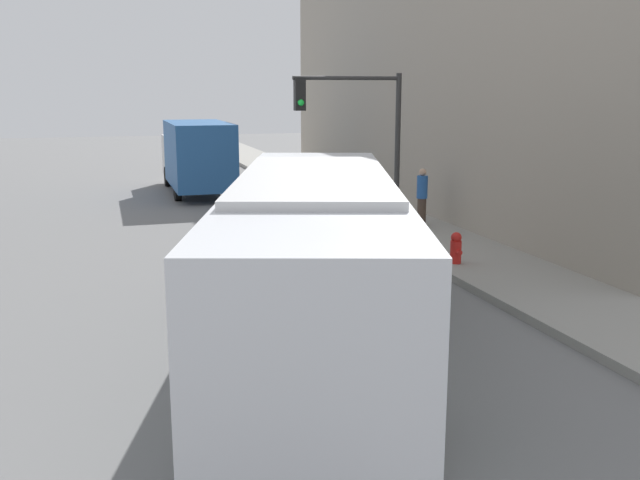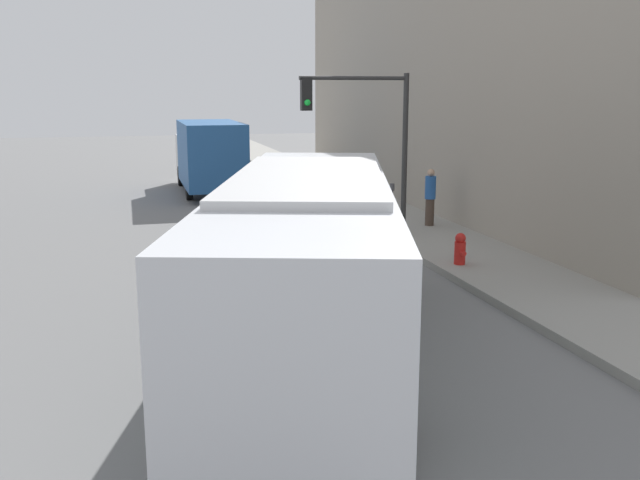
# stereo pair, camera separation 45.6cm
# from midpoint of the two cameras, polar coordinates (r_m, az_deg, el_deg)

# --- Properties ---
(ground_plane) EXTENTS (120.00, 120.00, 0.00)m
(ground_plane) POSITION_cam_midpoint_polar(r_m,az_deg,el_deg) (11.92, 0.07, -9.76)
(ground_plane) COLOR slate
(sidewalk) EXTENTS (2.92, 70.00, 0.18)m
(sidewalk) POSITION_cam_midpoint_polar(r_m,az_deg,el_deg) (32.23, 1.02, 4.29)
(sidewalk) COLOR gray
(sidewalk) RESTS_ON ground_plane
(building_facade) EXTENTS (6.00, 26.73, 11.12)m
(building_facade) POSITION_cam_midpoint_polar(r_m,az_deg,el_deg) (28.39, 13.31, 14.00)
(building_facade) COLOR #9E9384
(building_facade) RESTS_ON ground_plane
(city_bus) EXTENTS (5.52, 10.82, 3.09)m
(city_bus) POSITION_cam_midpoint_polar(r_m,az_deg,el_deg) (11.66, 0.21, -1.09)
(city_bus) COLOR silver
(city_bus) RESTS_ON ground_plane
(delivery_truck) EXTENTS (2.37, 7.70, 3.07)m
(delivery_truck) POSITION_cam_midpoint_polar(r_m,az_deg,el_deg) (31.10, -8.49, 6.81)
(delivery_truck) COLOR #265999
(delivery_truck) RESTS_ON ground_plane
(fire_hydrant) EXTENTS (0.28, 0.38, 0.78)m
(fire_hydrant) POSITION_cam_midpoint_polar(r_m,az_deg,el_deg) (17.89, 11.87, -0.70)
(fire_hydrant) COLOR red
(fire_hydrant) RESTS_ON sidewalk
(traffic_light_pole) EXTENTS (3.28, 0.35, 4.69)m
(traffic_light_pole) POSITION_cam_midpoint_polar(r_m,az_deg,el_deg) (20.92, 4.40, 9.27)
(traffic_light_pole) COLOR #2D2D2D
(traffic_light_pole) RESTS_ON sidewalk
(parking_meter) EXTENTS (0.14, 0.14, 1.40)m
(parking_meter) POSITION_cam_midpoint_polar(r_m,az_deg,el_deg) (22.05, 6.37, 3.34)
(parking_meter) COLOR #2D2D2D
(parking_meter) RESTS_ON sidewalk
(pedestrian_near_corner) EXTENTS (0.34, 0.34, 1.79)m
(pedestrian_near_corner) POSITION_cam_midpoint_polar(r_m,az_deg,el_deg) (22.73, 9.38, 3.44)
(pedestrian_near_corner) COLOR #47382D
(pedestrian_near_corner) RESTS_ON sidewalk
(pedestrian_mid_block) EXTENTS (0.34, 0.34, 1.68)m
(pedestrian_mid_block) POSITION_cam_midpoint_polar(r_m,az_deg,el_deg) (26.79, 4.05, 4.72)
(pedestrian_mid_block) COLOR #23283D
(pedestrian_mid_block) RESTS_ON sidewalk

